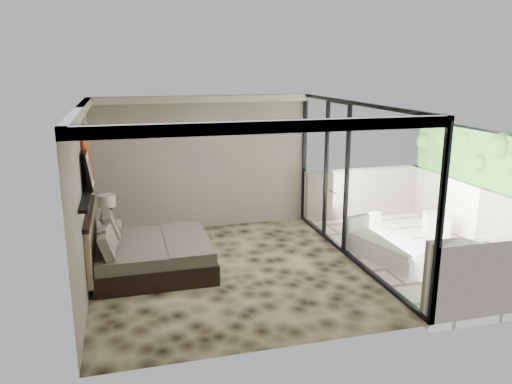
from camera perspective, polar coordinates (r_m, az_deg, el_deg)
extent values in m
plane|color=black|center=(8.59, -3.09, -9.00)|extent=(5.00, 5.00, 0.00)
cube|color=silver|center=(7.92, -3.36, 9.89)|extent=(4.50, 5.00, 0.02)
cube|color=gray|center=(10.53, -6.05, 3.29)|extent=(4.50, 0.02, 2.80)
cube|color=gray|center=(8.00, -19.11, -0.94)|extent=(0.02, 5.00, 2.80)
cube|color=white|center=(8.87, 11.15, 1.02)|extent=(0.08, 5.00, 2.80)
cube|color=beige|center=(10.02, 18.53, -6.65)|extent=(3.00, 5.00, 0.12)
cube|color=beige|center=(10.63, 24.88, -2.61)|extent=(0.30, 5.00, 1.10)
cube|color=black|center=(8.07, -18.70, -0.04)|extent=(0.12, 2.20, 0.05)
cube|color=black|center=(8.71, -11.52, -7.78)|extent=(1.91, 1.82, 0.33)
cube|color=#5D594D|center=(8.62, -11.61, -6.15)|extent=(1.85, 1.76, 0.20)
cube|color=#535047|center=(8.62, -8.02, -5.24)|extent=(0.73, 1.80, 0.03)
cube|color=#998361|center=(8.56, -18.28, -5.26)|extent=(0.08, 1.92, 0.91)
cube|color=black|center=(9.82, -16.44, -5.05)|extent=(0.55, 0.55, 0.48)
cone|color=black|center=(9.65, -16.53, -3.15)|extent=(0.18, 0.18, 0.16)
cone|color=black|center=(9.60, -16.59, -2.23)|extent=(0.18, 0.18, 0.16)
cylinder|color=beige|center=(9.55, -16.69, -0.94)|extent=(0.31, 0.31, 0.22)
cube|color=#B3190F|center=(8.69, -18.79, 4.13)|extent=(0.13, 0.90, 0.90)
cube|color=black|center=(8.09, -18.56, 2.37)|extent=(0.11, 0.50, 0.60)
cube|color=silver|center=(10.80, 19.91, -3.57)|extent=(0.64, 0.64, 0.48)
cube|color=silver|center=(9.35, 15.17, -6.59)|extent=(1.20, 1.78, 0.28)
cube|color=beige|center=(9.29, 15.24, -5.54)|extent=(1.14, 1.67, 0.08)
cube|color=silver|center=(9.76, 12.14, -3.54)|extent=(0.81, 0.33, 0.35)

